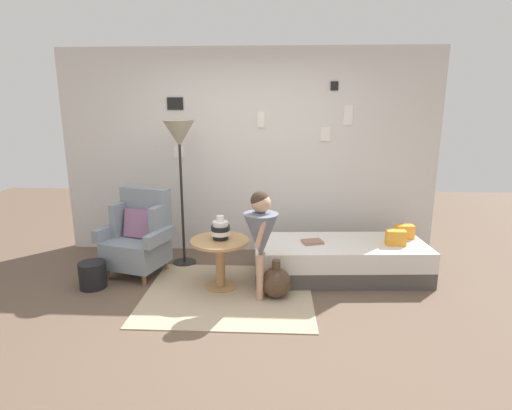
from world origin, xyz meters
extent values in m
plane|color=brown|center=(0.00, 0.00, 0.00)|extent=(12.00, 12.00, 0.00)
cube|color=silver|center=(0.00, 1.95, 1.30)|extent=(4.80, 0.10, 2.60)
cube|color=white|center=(-0.89, 1.90, 1.32)|extent=(0.14, 0.02, 0.14)
cube|color=#B1B1AF|center=(-0.89, 1.89, 1.32)|extent=(0.11, 0.01, 0.11)
cube|color=white|center=(0.17, 1.90, 1.73)|extent=(0.09, 0.02, 0.20)
cube|color=#5C5C5A|center=(0.17, 1.89, 1.73)|extent=(0.07, 0.01, 0.15)
cube|color=black|center=(-0.91, 1.90, 1.92)|extent=(0.20, 0.02, 0.15)
cube|color=gray|center=(-0.91, 1.89, 1.92)|extent=(0.16, 0.01, 0.12)
cube|color=black|center=(1.06, 1.90, 2.13)|extent=(0.09, 0.02, 0.11)
cube|color=beige|center=(1.06, 1.89, 2.13)|extent=(0.07, 0.01, 0.08)
cube|color=white|center=(0.97, 1.90, 1.55)|extent=(0.11, 0.02, 0.18)
cube|color=slate|center=(0.97, 1.89, 1.55)|extent=(0.09, 0.01, 0.14)
cube|color=white|center=(1.25, 1.90, 1.78)|extent=(0.11, 0.02, 0.24)
cube|color=beige|center=(1.25, 1.89, 1.78)|extent=(0.08, 0.01, 0.18)
cube|color=tan|center=(-0.11, 0.56, 0.01)|extent=(1.70, 1.49, 0.01)
cylinder|color=olive|center=(-1.51, 0.87, 0.06)|extent=(0.04, 0.04, 0.12)
cylinder|color=olive|center=(-1.05, 0.73, 0.06)|extent=(0.04, 0.04, 0.12)
cylinder|color=olive|center=(-1.38, 1.30, 0.06)|extent=(0.04, 0.04, 0.12)
cylinder|color=olive|center=(-0.92, 1.16, 0.06)|extent=(0.04, 0.04, 0.12)
cube|color=gray|center=(-1.22, 1.01, 0.27)|extent=(0.74, 0.71, 0.30)
cube|color=gray|center=(-1.15, 1.23, 0.70)|extent=(0.61, 0.31, 0.55)
cube|color=gray|center=(-1.44, 1.18, 0.61)|extent=(0.17, 0.32, 0.39)
cube|color=gray|center=(-0.94, 1.03, 0.61)|extent=(0.17, 0.32, 0.39)
cube|color=gray|center=(-1.54, 1.09, 0.49)|extent=(0.23, 0.51, 0.14)
cube|color=gray|center=(-0.91, 0.90, 0.49)|extent=(0.23, 0.51, 0.14)
cube|color=gray|center=(-1.19, 1.11, 0.58)|extent=(0.39, 0.26, 0.33)
cube|color=#4C4742|center=(1.09, 1.07, 0.09)|extent=(1.95, 0.92, 0.18)
cube|color=silver|center=(1.09, 1.07, 0.29)|extent=(1.95, 0.92, 0.22)
cube|color=orange|center=(1.85, 1.26, 0.48)|extent=(0.21, 0.13, 0.16)
cube|color=orange|center=(1.68, 1.02, 0.48)|extent=(0.21, 0.13, 0.17)
cylinder|color=tan|center=(-0.21, 0.71, 0.01)|extent=(0.34, 0.34, 0.02)
cylinder|color=tan|center=(-0.21, 0.71, 0.26)|extent=(0.10, 0.10, 0.48)
cylinder|color=tan|center=(-0.21, 0.71, 0.52)|extent=(0.62, 0.62, 0.03)
cylinder|color=black|center=(-0.21, 0.72, 0.56)|extent=(0.16, 0.16, 0.05)
cylinder|color=white|center=(-0.21, 0.72, 0.61)|extent=(0.20, 0.20, 0.05)
cylinder|color=black|center=(-0.21, 0.72, 0.65)|extent=(0.20, 0.20, 0.05)
cylinder|color=white|center=(-0.21, 0.72, 0.70)|extent=(0.16, 0.16, 0.05)
cylinder|color=white|center=(-0.21, 0.72, 0.76)|extent=(0.08, 0.08, 0.06)
cylinder|color=black|center=(-0.75, 1.37, 0.01)|extent=(0.28, 0.28, 0.02)
cylinder|color=black|center=(-0.75, 1.37, 0.84)|extent=(0.03, 0.03, 1.64)
cone|color=#9E937F|center=(-0.75, 1.37, 1.58)|extent=(0.36, 0.36, 0.30)
cylinder|color=tan|center=(0.21, 0.42, 0.23)|extent=(0.07, 0.07, 0.47)
cylinder|color=tan|center=(0.23, 0.52, 0.23)|extent=(0.07, 0.07, 0.47)
cone|color=slate|center=(0.22, 0.47, 0.66)|extent=(0.34, 0.34, 0.44)
cylinder|color=slate|center=(0.22, 0.47, 0.81)|extent=(0.17, 0.17, 0.17)
cylinder|color=tan|center=(0.22, 0.35, 0.72)|extent=(0.13, 0.07, 0.30)
cylinder|color=tan|center=(0.26, 0.58, 0.72)|extent=(0.13, 0.07, 0.30)
sphere|color=tan|center=(0.22, 0.47, 0.99)|extent=(0.19, 0.19, 0.19)
sphere|color=#38281E|center=(0.21, 0.47, 1.01)|extent=(0.18, 0.18, 0.18)
cube|color=#956C59|center=(0.77, 1.04, 0.42)|extent=(0.25, 0.21, 0.03)
sphere|color=#473323|center=(0.37, 0.51, 0.15)|extent=(0.31, 0.31, 0.31)
cylinder|color=#473323|center=(0.37, 0.51, 0.35)|extent=(0.09, 0.09, 0.09)
cylinder|color=black|center=(-1.57, 0.64, 0.14)|extent=(0.28, 0.28, 0.28)
camera|label=1|loc=(0.36, -3.26, 1.86)|focal=28.28mm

